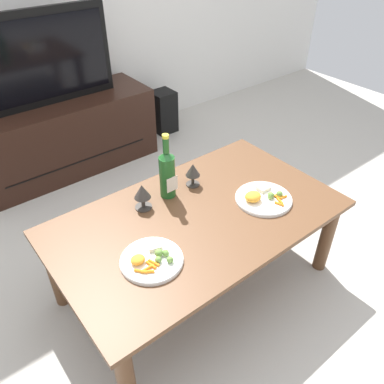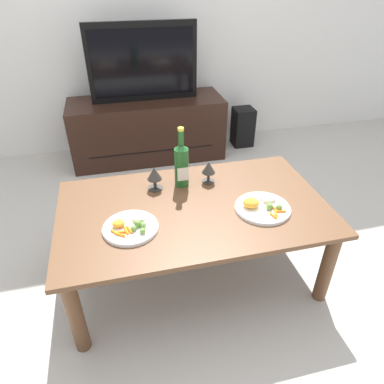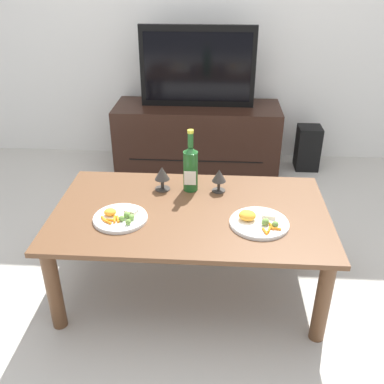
% 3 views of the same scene
% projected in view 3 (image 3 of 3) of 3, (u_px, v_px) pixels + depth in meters
% --- Properties ---
extents(ground_plane, '(6.40, 6.40, 0.00)m').
position_uv_depth(ground_plane, '(191.00, 284.00, 2.36)').
color(ground_plane, '#B7B2A8').
extents(dining_table, '(1.36, 0.80, 0.47)m').
position_uv_depth(dining_table, '(191.00, 222.00, 2.17)').
color(dining_table, brown).
rests_on(dining_table, ground_plane).
extents(tv_stand, '(1.32, 0.48, 0.53)m').
position_uv_depth(tv_stand, '(197.00, 137.00, 3.56)').
color(tv_stand, black).
rests_on(tv_stand, ground_plane).
extents(tv_screen, '(0.88, 0.05, 0.61)m').
position_uv_depth(tv_screen, '(198.00, 67.00, 3.28)').
color(tv_screen, black).
rests_on(tv_screen, tv_stand).
extents(floor_speaker, '(0.19, 0.19, 0.36)m').
position_uv_depth(floor_speaker, '(308.00, 148.00, 3.58)').
color(floor_speaker, black).
rests_on(floor_speaker, ground_plane).
extents(wine_bottle, '(0.08, 0.08, 0.34)m').
position_uv_depth(wine_bottle, '(191.00, 167.00, 2.26)').
color(wine_bottle, '#1E5923').
rests_on(wine_bottle, dining_table).
extents(goblet_left, '(0.08, 0.08, 0.13)m').
position_uv_depth(goblet_left, '(162.00, 175.00, 2.28)').
color(goblet_left, '#38332D').
rests_on(goblet_left, dining_table).
extents(goblet_right, '(0.07, 0.07, 0.13)m').
position_uv_depth(goblet_right, '(219.00, 177.00, 2.27)').
color(goblet_right, '#38332D').
rests_on(goblet_right, dining_table).
extents(dinner_plate_left, '(0.26, 0.26, 0.05)m').
position_uv_depth(dinner_plate_left, '(120.00, 217.00, 2.05)').
color(dinner_plate_left, white).
rests_on(dinner_plate_left, dining_table).
extents(dinner_plate_right, '(0.28, 0.28, 0.06)m').
position_uv_depth(dinner_plate_right, '(258.00, 222.00, 2.01)').
color(dinner_plate_right, white).
rests_on(dinner_plate_right, dining_table).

